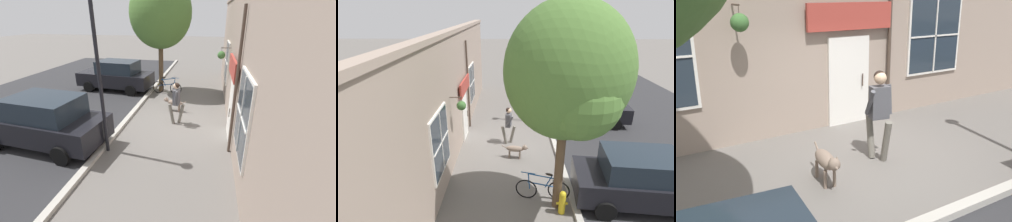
{
  "view_description": "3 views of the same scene",
  "coord_description": "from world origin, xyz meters",
  "views": [
    {
      "loc": [
        -1.33,
        8.45,
        4.1
      ],
      "look_at": [
        -0.05,
        1.65,
        1.19
      ],
      "focal_mm": 24.0,
      "sensor_mm": 36.0,
      "label": 1
    },
    {
      "loc": [
        -0.05,
        -10.65,
        5.77
      ],
      "look_at": [
        -0.23,
        1.18,
        1.15
      ],
      "focal_mm": 28.0,
      "sensor_mm": 36.0,
      "label": 2
    },
    {
      "loc": [
        5.18,
        -3.9,
        3.1
      ],
      "look_at": [
        -0.35,
        -0.51,
        1.0
      ],
      "focal_mm": 40.0,
      "sensor_mm": 36.0,
      "label": 3
    }
  ],
  "objects": [
    {
      "name": "parked_car_mid_block",
      "position": [
        4.0,
        2.55,
        0.88
      ],
      "size": [
        4.45,
        2.26,
        1.75
      ],
      "color": "black",
      "rests_on": "ground_plane"
    },
    {
      "name": "leaning_bicycle",
      "position": [
        1.02,
        -3.7,
        0.38
      ],
      "size": [
        1.73,
        0.28,
        1.0
      ],
      "color": "black",
      "rests_on": "ground_plane"
    },
    {
      "name": "street_tree_by_curb",
      "position": [
        1.47,
        -4.12,
        4.15
      ],
      "size": [
        3.31,
        3.0,
        6.09
      ],
      "color": "brown",
      "rests_on": "ground_plane"
    },
    {
      "name": "ground_plane",
      "position": [
        0.0,
        0.0,
        0.0
      ],
      "size": [
        90.0,
        90.0,
        0.0
      ],
      "primitive_type": "plane",
      "color": "#66605B"
    },
    {
      "name": "dog_on_leash",
      "position": [
        0.23,
        -1.21,
        0.42
      ],
      "size": [
        1.12,
        0.38,
        0.64
      ],
      "color": "#7F6B5B",
      "rests_on": "ground_plane"
    },
    {
      "name": "fire_hydrant",
      "position": [
        1.54,
        -4.33,
        0.4
      ],
      "size": [
        0.34,
        0.2,
        0.77
      ],
      "color": "gold",
      "rests_on": "ground_plane"
    },
    {
      "name": "street_lamp",
      "position": [
        1.81,
        2.56,
        3.25
      ],
      "size": [
        0.32,
        0.32,
        5.0
      ],
      "color": "black",
      "rests_on": "ground_plane"
    },
    {
      "name": "parked_car_far_end",
      "position": [
        4.12,
        8.96,
        0.88
      ],
      "size": [
        4.45,
        2.26,
        1.75
      ],
      "color": "navy",
      "rests_on": "ground_plane"
    },
    {
      "name": "storefront_facade",
      "position": [
        -2.34,
        0.01,
        2.53
      ],
      "size": [
        0.95,
        18.0,
        5.06
      ],
      "color": "gray",
      "rests_on": "ground_plane"
    },
    {
      "name": "curb_and_road",
      "position": [
        5.85,
        0.0,
        0.02
      ],
      "size": [
        10.1,
        28.0,
        0.12
      ],
      "color": "#B2ADA3",
      "rests_on": "ground_plane"
    },
    {
      "name": "pedestrian_walking",
      "position": [
        -0.09,
        0.09,
        1.05
      ],
      "size": [
        0.69,
        0.61,
        1.74
      ],
      "color": "#6B665B",
      "rests_on": "ground_plane"
    },
    {
      "name": "parked_car_nearest_curb",
      "position": [
        4.1,
        -3.85,
        0.88
      ],
      "size": [
        4.45,
        2.26,
        1.75
      ],
      "color": "black",
      "rests_on": "ground_plane"
    }
  ]
}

